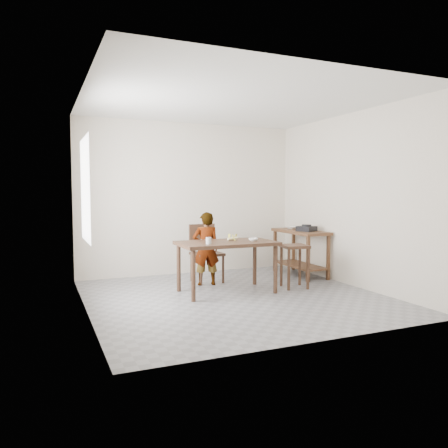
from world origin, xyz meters
name	(u,v)px	position (x,y,z in m)	size (l,w,h in m)	color
floor	(235,298)	(0.00, 0.00, -0.02)	(4.00, 4.00, 0.04)	gray
ceiling	(236,100)	(0.00, 0.00, 2.72)	(4.00, 4.00, 0.04)	white
wall_back	(189,199)	(0.00, 2.02, 1.35)	(4.00, 0.04, 2.70)	#EFE3D0
wall_front	(323,205)	(0.00, -2.02, 1.35)	(4.00, 0.04, 2.70)	#EFE3D0
wall_left	(83,202)	(-2.02, 0.00, 1.35)	(0.04, 4.00, 2.70)	#EFE3D0
wall_right	(353,200)	(2.02, 0.00, 1.35)	(0.04, 4.00, 2.70)	#EFE3D0
window_pane	(85,190)	(-1.97, 0.20, 1.50)	(0.02, 1.10, 1.30)	white
dining_table	(227,267)	(0.00, 0.30, 0.38)	(1.40, 0.80, 0.75)	#40281B
prep_counter	(300,253)	(1.72, 1.00, 0.40)	(0.50, 1.20, 0.80)	#55341F
child	(206,249)	(-0.10, 0.90, 0.58)	(0.42, 0.28, 1.16)	white
dining_chair	(207,254)	(0.00, 1.09, 0.47)	(0.45, 0.45, 0.94)	#40281B
stool	(294,266)	(1.08, 0.18, 0.33)	(0.38, 0.38, 0.66)	#40281B
glass_tumbler	(209,241)	(-0.35, 0.12, 0.80)	(0.08, 0.08, 0.09)	silver
small_bowl	(253,239)	(0.39, 0.21, 0.77)	(0.14, 0.14, 0.04)	white
banana	(233,238)	(0.15, 0.42, 0.78)	(0.19, 0.13, 0.07)	#FECA47
serving_bowl	(292,228)	(1.71, 1.27, 0.82)	(0.19, 0.19, 0.05)	white
gas_burner	(307,229)	(1.70, 0.78, 0.84)	(0.27, 0.27, 0.09)	black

